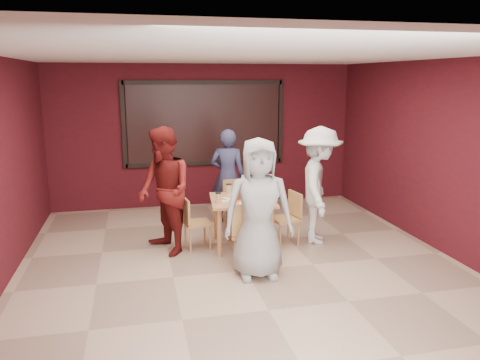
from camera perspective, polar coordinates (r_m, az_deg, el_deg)
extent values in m
plane|color=tan|center=(6.38, 0.65, -10.99)|extent=(7.00, 7.00, 0.00)
cube|color=black|center=(9.29, -4.29, 6.90)|extent=(3.00, 0.02, 1.50)
cube|color=tan|center=(7.03, 0.30, -2.48)|extent=(1.04, 1.04, 0.04)
cylinder|color=tan|center=(7.47, -2.95, -4.60)|extent=(0.07, 0.07, 0.71)
cylinder|color=tan|center=(7.55, 2.82, -4.40)|extent=(0.07, 0.07, 0.71)
cylinder|color=tan|center=(6.75, -2.52, -6.46)|extent=(0.07, 0.07, 0.71)
cylinder|color=tan|center=(6.84, 3.86, -6.22)|extent=(0.07, 0.07, 0.71)
cylinder|color=white|center=(6.75, 0.88, -2.90)|extent=(0.24, 0.24, 0.01)
cone|color=gold|center=(6.74, 0.88, -2.78)|extent=(0.22, 0.22, 0.02)
cylinder|color=#F2E9C1|center=(6.68, 2.16, -2.50)|extent=(0.09, 0.09, 0.14)
cylinder|color=black|center=(6.66, 2.16, -1.87)|extent=(0.09, 0.09, 0.01)
cylinder|color=white|center=(7.31, -0.23, -1.70)|extent=(0.24, 0.24, 0.01)
cone|color=gold|center=(7.31, -0.23, -1.58)|extent=(0.22, 0.22, 0.02)
cylinder|color=#F2E9C1|center=(7.36, -1.38, -1.10)|extent=(0.09, 0.09, 0.14)
cylinder|color=black|center=(7.34, -1.38, -0.52)|extent=(0.09, 0.09, 0.01)
cylinder|color=white|center=(6.97, -2.10, -2.41)|extent=(0.24, 0.24, 0.01)
cone|color=gold|center=(6.96, -2.10, -2.29)|extent=(0.22, 0.22, 0.02)
cylinder|color=#F2E9C1|center=(6.81, -2.65, -2.20)|extent=(0.09, 0.09, 0.14)
cylinder|color=black|center=(6.79, -2.66, -1.58)|extent=(0.09, 0.09, 0.01)
cylinder|color=white|center=(7.10, 2.66, -2.14)|extent=(0.24, 0.24, 0.01)
cone|color=gold|center=(7.10, 2.66, -2.02)|extent=(0.22, 0.22, 0.02)
cylinder|color=#F2E9C1|center=(7.23, 3.09, -1.35)|extent=(0.09, 0.09, 0.14)
cylinder|color=black|center=(7.21, 3.10, -0.76)|extent=(0.09, 0.09, 0.01)
cylinder|color=white|center=(7.01, 1.00, -1.95)|extent=(0.06, 0.06, 0.10)
cylinder|color=white|center=(6.95, 0.61, -2.13)|extent=(0.05, 0.05, 0.08)
cylinder|color=red|center=(6.95, -0.24, -1.88)|extent=(0.07, 0.07, 0.15)
cube|color=black|center=(7.07, 0.05, -1.73)|extent=(0.14, 0.08, 0.12)
cube|color=#BA7D48|center=(6.39, 1.13, -6.57)|extent=(0.55, 0.55, 0.04)
cylinder|color=#BA7D48|center=(6.64, 2.74, -8.04)|extent=(0.04, 0.04, 0.44)
cylinder|color=#BA7D48|center=(6.65, -0.40, -7.99)|extent=(0.04, 0.04, 0.44)
cylinder|color=#BA7D48|center=(6.30, 2.72, -9.18)|extent=(0.04, 0.04, 0.44)
cylinder|color=#BA7D48|center=(6.31, -0.60, -9.13)|extent=(0.04, 0.04, 0.44)
cube|color=#BA7D48|center=(6.12, 1.07, -4.93)|extent=(0.44, 0.16, 0.42)
cube|color=#BA7D48|center=(7.83, -0.22, -3.26)|extent=(0.46, 0.46, 0.04)
cylinder|color=#BA7D48|center=(7.69, -0.97, -5.27)|extent=(0.04, 0.04, 0.40)
cylinder|color=#BA7D48|center=(7.80, 1.35, -5.02)|extent=(0.04, 0.04, 0.40)
cylinder|color=#BA7D48|center=(7.99, -1.75, -4.59)|extent=(0.04, 0.04, 0.40)
cylinder|color=#BA7D48|center=(8.10, 0.49, -4.36)|extent=(0.04, 0.04, 0.40)
cube|color=#BA7D48|center=(7.94, -0.68, -1.29)|extent=(0.41, 0.09, 0.39)
cube|color=#BA7D48|center=(7.10, -5.21, -5.26)|extent=(0.42, 0.42, 0.04)
cylinder|color=#BA7D48|center=(7.06, -3.64, -7.06)|extent=(0.03, 0.03, 0.37)
cylinder|color=#BA7D48|center=(7.34, -4.34, -6.30)|extent=(0.03, 0.03, 0.37)
cylinder|color=#BA7D48|center=(6.99, -6.07, -7.32)|extent=(0.03, 0.03, 0.37)
cylinder|color=#BA7D48|center=(7.27, -6.67, -6.55)|extent=(0.03, 0.03, 0.37)
cube|color=#BA7D48|center=(7.00, -6.60, -3.70)|extent=(0.08, 0.38, 0.36)
cube|color=#BA7D48|center=(7.26, 5.47, -4.75)|extent=(0.46, 0.46, 0.04)
cylinder|color=#BA7D48|center=(7.38, 3.75, -6.13)|extent=(0.03, 0.03, 0.38)
cylinder|color=#BA7D48|center=(7.12, 4.92, -6.86)|extent=(0.03, 0.03, 0.38)
cylinder|color=#BA7D48|center=(7.53, 5.92, -5.80)|extent=(0.03, 0.03, 0.38)
cylinder|color=#BA7D48|center=(7.27, 7.15, -6.51)|extent=(0.03, 0.03, 0.38)
cube|color=#BA7D48|center=(7.28, 6.73, -2.88)|extent=(0.10, 0.39, 0.37)
imported|color=#A4A4A4|center=(5.93, 2.26, -3.52)|extent=(0.93, 0.65, 1.81)
imported|color=#323559|center=(8.21, -1.51, 0.45)|extent=(0.71, 0.58, 1.67)
imported|color=maroon|center=(6.83, -9.22, -1.36)|extent=(0.99, 1.10, 1.86)
imported|color=silver|center=(7.31, 9.60, -0.66)|extent=(1.05, 1.33, 1.81)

